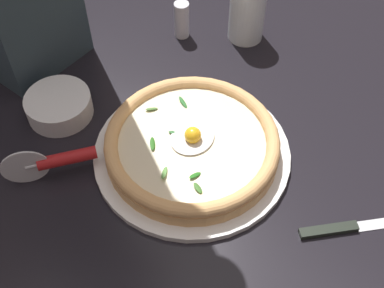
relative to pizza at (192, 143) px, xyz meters
name	(u,v)px	position (x,y,z in m)	size (l,w,h in m)	color
ground_plane	(191,139)	(0.04, 0.03, -0.05)	(2.40, 2.40, 0.03)	black
pizza_plate	(192,153)	(0.00, 0.00, -0.03)	(0.35, 0.35, 0.01)	white
pizza	(192,143)	(0.00, 0.00, 0.00)	(0.30, 0.30, 0.06)	#E4AC69
side_bowl	(59,106)	(-0.07, 0.26, -0.01)	(0.12, 0.12, 0.04)	white
pizza_cutter	(55,161)	(-0.17, 0.16, 0.01)	(0.13, 0.11, 0.08)	silver
table_knife	(351,227)	(0.03, -0.29, -0.03)	(0.18, 0.18, 0.01)	silver
drinking_glass	(247,14)	(0.33, 0.10, 0.02)	(0.08, 0.08, 0.14)	silver
pepper_shaker	(182,20)	(0.25, 0.21, 0.01)	(0.03, 0.03, 0.08)	silver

